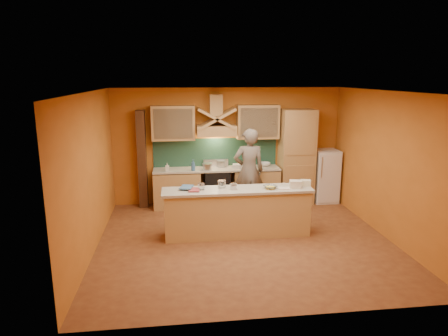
{
  "coord_description": "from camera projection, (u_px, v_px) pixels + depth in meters",
  "views": [
    {
      "loc": [
        -1.27,
        -7.0,
        3.07
      ],
      "look_at": [
        -0.29,
        0.9,
        1.22
      ],
      "focal_mm": 32.0,
      "sensor_mm": 36.0,
      "label": 1
    }
  ],
  "objects": [
    {
      "name": "pantry_column",
      "position": [
        296.0,
        157.0,
        9.68
      ],
      "size": [
        0.8,
        0.6,
        2.3
      ],
      "primitive_type": "cube",
      "color": "tan",
      "rests_on": "floor"
    },
    {
      "name": "book_lower",
      "position": [
        189.0,
        190.0,
        7.56
      ],
      "size": [
        0.24,
        0.3,
        0.03
      ],
      "primitive_type": "imported",
      "rotation": [
        0.0,
        0.0,
        -0.11
      ],
      "color": "#A53B3E",
      "rests_on": "island_top"
    },
    {
      "name": "upper_cabinet_left",
      "position": [
        173.0,
        123.0,
        9.26
      ],
      "size": [
        1.0,
        0.35,
        0.8
      ],
      "primitive_type": "cube",
      "color": "tan",
      "rests_on": "wall_back"
    },
    {
      "name": "range_hood",
      "position": [
        216.0,
        130.0,
        9.34
      ],
      "size": [
        0.92,
        0.5,
        0.24
      ],
      "primitive_type": "cube",
      "color": "tan",
      "rests_on": "wall_back"
    },
    {
      "name": "jar_large",
      "position": [
        222.0,
        184.0,
        7.75
      ],
      "size": [
        0.21,
        0.21,
        0.14
      ],
      "primitive_type": "cylinder",
      "rotation": [
        0.0,
        0.0,
        0.41
      ],
      "color": "white",
      "rests_on": "island_top"
    },
    {
      "name": "soap_bottle_b",
      "position": [
        193.0,
        165.0,
        9.23
      ],
      "size": [
        0.14,
        0.14,
        0.27
      ],
      "primitive_type": "imported",
      "rotation": [
        0.0,
        0.0,
        0.7
      ],
      "color": "#345F90",
      "rests_on": "counter_top"
    },
    {
      "name": "pot_small",
      "position": [
        221.0,
        165.0,
        9.61
      ],
      "size": [
        0.21,
        0.21,
        0.15
      ],
      "primitive_type": "cylinder",
      "rotation": [
        0.0,
        0.0,
        -0.18
      ],
      "color": "#B8B9BF",
      "rests_on": "stove"
    },
    {
      "name": "book_upper",
      "position": [
        181.0,
        187.0,
        7.69
      ],
      "size": [
        0.31,
        0.36,
        0.02
      ],
      "primitive_type": "imported",
      "rotation": [
        0.0,
        0.0,
        -0.27
      ],
      "color": "#3D6287",
      "rests_on": "island_top"
    },
    {
      "name": "person",
      "position": [
        249.0,
        171.0,
        9.04
      ],
      "size": [
        0.73,
        0.5,
        1.93
      ],
      "primitive_type": "imported",
      "rotation": [
        0.0,
        0.0,
        3.19
      ],
      "color": "#70665B",
      "rests_on": "floor"
    },
    {
      "name": "wall_front",
      "position": [
        281.0,
        216.0,
        4.88
      ],
      "size": [
        5.5,
        0.02,
        2.8
      ],
      "primitive_type": "cube",
      "color": "#C46F26",
      "rests_on": "floor"
    },
    {
      "name": "grocery_bag_b",
      "position": [
        306.0,
        183.0,
        7.89
      ],
      "size": [
        0.22,
        0.19,
        0.11
      ],
      "primitive_type": "cube",
      "rotation": [
        0.0,
        0.0,
        -0.25
      ],
      "color": "#EDE8C3",
      "rests_on": "island_top"
    },
    {
      "name": "upper_cabinet_right",
      "position": [
        258.0,
        122.0,
        9.5
      ],
      "size": [
        1.0,
        0.35,
        0.8
      ],
      "primitive_type": "cube",
      "color": "tan",
      "rests_on": "wall_back"
    },
    {
      "name": "mixing_bowl",
      "position": [
        270.0,
        187.0,
        7.69
      ],
      "size": [
        0.33,
        0.33,
        0.06
      ],
      "primitive_type": "imported",
      "rotation": [
        0.0,
        0.0,
        0.42
      ],
      "color": "white",
      "rests_on": "island_top"
    },
    {
      "name": "island_body",
      "position": [
        237.0,
        214.0,
        7.79
      ],
      "size": [
        2.8,
        0.55,
        0.88
      ],
      "primitive_type": "cube",
      "color": "#DBB370",
      "rests_on": "floor"
    },
    {
      "name": "fridge",
      "position": [
        325.0,
        176.0,
        9.88
      ],
      "size": [
        0.58,
        0.6,
        1.3
      ],
      "primitive_type": "cube",
      "color": "white",
      "rests_on": "floor"
    },
    {
      "name": "wall_back",
      "position": [
        228.0,
        146.0,
        9.72
      ],
      "size": [
        5.5,
        0.02,
        2.8
      ],
      "primitive_type": "cube",
      "color": "#C46F26",
      "rests_on": "floor"
    },
    {
      "name": "dish_rack",
      "position": [
        238.0,
        166.0,
        9.51
      ],
      "size": [
        0.29,
        0.24,
        0.09
      ],
      "primitive_type": "cube",
      "rotation": [
        0.0,
        0.0,
        -0.15
      ],
      "color": "white",
      "rests_on": "counter_top"
    },
    {
      "name": "pot_large",
      "position": [
        207.0,
        167.0,
        9.34
      ],
      "size": [
        0.27,
        0.27,
        0.15
      ],
      "primitive_type": "cylinder",
      "rotation": [
        0.0,
        0.0,
        -0.32
      ],
      "color": "#B2B2B9",
      "rests_on": "stove"
    },
    {
      "name": "kitchen_scale",
      "position": [
        234.0,
        187.0,
        7.64
      ],
      "size": [
        0.11,
        0.11,
        0.09
      ],
      "primitive_type": "cube",
      "rotation": [
        0.0,
        0.0,
        0.01
      ],
      "color": "silver",
      "rests_on": "island_top"
    },
    {
      "name": "soap_bottle_a",
      "position": [
        167.0,
        167.0,
        9.2
      ],
      "size": [
        0.09,
        0.09,
        0.19
      ],
      "primitive_type": "imported",
      "rotation": [
        0.0,
        0.0,
        -0.05
      ],
      "color": "silver",
      "rests_on": "counter_top"
    },
    {
      "name": "trim_column_left",
      "position": [
        142.0,
        159.0,
        9.38
      ],
      "size": [
        0.2,
        0.3,
        2.3
      ],
      "primitive_type": "cube",
      "color": "#472816",
      "rests_on": "floor"
    },
    {
      "name": "ceiling",
      "position": [
        247.0,
        92.0,
        6.98
      ],
      "size": [
        5.5,
        5.0,
        0.01
      ],
      "primitive_type": "cube",
      "color": "white",
      "rests_on": "wall_back"
    },
    {
      "name": "island_top",
      "position": [
        237.0,
        190.0,
        7.69
      ],
      "size": [
        2.9,
        0.62,
        0.05
      ],
      "primitive_type": "cube",
      "color": "#B7AD9B",
      "rests_on": "island_body"
    },
    {
      "name": "wall_right",
      "position": [
        387.0,
        165.0,
        7.63
      ],
      "size": [
        0.02,
        5.0,
        2.8
      ],
      "primitive_type": "cube",
      "color": "#C46F26",
      "rests_on": "floor"
    },
    {
      "name": "wall_left",
      "position": [
        91.0,
        174.0,
        6.97
      ],
      "size": [
        0.02,
        5.0,
        2.8
      ],
      "primitive_type": "cube",
      "color": "#C46F26",
      "rests_on": "floor"
    },
    {
      "name": "cloth",
      "position": [
        284.0,
        188.0,
        7.69
      ],
      "size": [
        0.24,
        0.19,
        0.01
      ],
      "primitive_type": "cube",
      "rotation": [
        0.0,
        0.0,
        -0.13
      ],
      "color": "beige",
      "rests_on": "island_top"
    },
    {
      "name": "backsplash",
      "position": [
        215.0,
        152.0,
        9.7
      ],
      "size": [
        3.0,
        0.03,
        0.7
      ],
      "primitive_type": "cube",
      "color": "#1C3D30",
      "rests_on": "wall_back"
    },
    {
      "name": "stove",
      "position": [
        217.0,
        187.0,
        9.61
      ],
      "size": [
        0.6,
        0.58,
        0.9
      ],
      "primitive_type": "cube",
      "color": "black",
      "rests_on": "floor"
    },
    {
      "name": "jar_small",
      "position": [
        201.0,
        186.0,
        7.61
      ],
      "size": [
        0.16,
        0.16,
        0.12
      ],
      "primitive_type": "cylinder",
      "rotation": [
        0.0,
        0.0,
        0.36
      ],
      "color": "white",
      "rests_on": "island_top"
    },
    {
      "name": "hood_chimney",
      "position": [
        216.0,
        105.0,
        9.31
      ],
      "size": [
        0.3,
        0.3,
        0.5
      ],
      "primitive_type": "cube",
      "color": "tan",
      "rests_on": "wall_back"
    },
    {
      "name": "bowl_back",
      "position": [
        265.0,
        164.0,
        9.74
      ],
      "size": [
        0.27,
        0.27,
        0.08
      ],
      "primitive_type": "imported",
      "rotation": [
        0.0,
        0.0,
        -0.02
      ],
      "color": "silver",
      "rests_on": "counter_top"
    },
    {
      "name": "floor",
      "position": [
        245.0,
        241.0,
        7.62
      ],
      "size": [
        5.5,
        5.0,
        0.01
      ],
      "primitive_type": "cube",
      "color": "brown",
      "rests_on": "ground"
    },
    {
      "name": "counter_top",
      "position": [
        217.0,
        169.0,
        9.5
      ],
      "size": [
        3.0,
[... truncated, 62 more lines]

